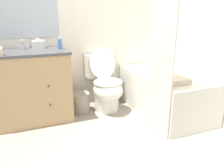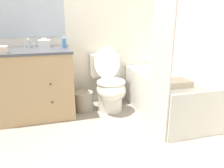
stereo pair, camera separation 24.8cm
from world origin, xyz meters
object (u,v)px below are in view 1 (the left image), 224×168
vanity_cabinet (27,86)px  soap_dispenser (60,43)px  tissue_box (39,44)px  sink_faucet (23,46)px  bath_towel_folded (174,81)px  toilet (106,86)px  wastebasket (80,102)px  bathtub (164,92)px

vanity_cabinet → soap_dispenser: (0.43, 0.02, 0.49)m
vanity_cabinet → tissue_box: 0.54m
sink_faucet → tissue_box: bearing=-9.1°
bath_towel_folded → toilet: bearing=126.9°
toilet → soap_dispenser: 0.82m
tissue_box → wastebasket: bearing=-19.6°
toilet → wastebasket: 0.41m
wastebasket → sink_faucet: bearing=163.4°
vanity_cabinet → toilet: vanity_cabinet is taller
sink_faucet → toilet: (0.99, -0.25, -0.56)m
sink_faucet → wastebasket: 1.03m
sink_faucet → toilet: bearing=-14.1°
vanity_cabinet → sink_faucet: bearing=90.0°
vanity_cabinet → wastebasket: vanity_cabinet is taller
toilet → tissue_box: bearing=164.7°
tissue_box → bath_towel_folded: size_ratio=0.48×
tissue_box → bath_towel_folded: (1.36, -0.96, -0.36)m
wastebasket → toilet: bearing=-9.5°
sink_faucet → wastebasket: bearing=-16.6°
toilet → soap_dispenser: soap_dispenser is taller
sink_faucet → bath_towel_folded: (1.55, -0.99, -0.34)m
sink_faucet → tissue_box: size_ratio=0.96×
toilet → sink_faucet: bearing=165.9°
soap_dispenser → bath_towel_folded: (1.12, -0.82, -0.37)m
tissue_box → bath_towel_folded: 1.70m
tissue_box → soap_dispenser: 0.28m
vanity_cabinet → toilet: bearing=-3.4°
sink_faucet → bath_towel_folded: bearing=-32.5°
bathtub → wastebasket: bathtub is taller
tissue_box → sink_faucet: bearing=170.9°
toilet → soap_dispenser: size_ratio=5.68×
wastebasket → bathtub: bearing=-20.1°
sink_faucet → bathtub: (1.71, -0.58, -0.64)m
vanity_cabinet → tissue_box: size_ratio=6.84×
bathtub → tissue_box: tissue_box is taller
toilet → tissue_box: tissue_box is taller
bathtub → soap_dispenser: soap_dispenser is taller
wastebasket → soap_dispenser: soap_dispenser is taller
vanity_cabinet → bathtub: bearing=-12.9°
bathtub → bath_towel_folded: (-0.16, -0.40, 0.30)m
sink_faucet → tissue_box: (0.19, -0.03, 0.01)m
vanity_cabinet → soap_dispenser: soap_dispenser is taller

